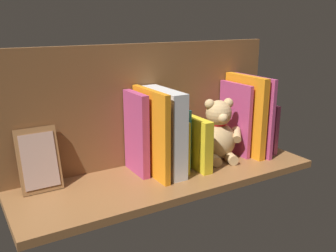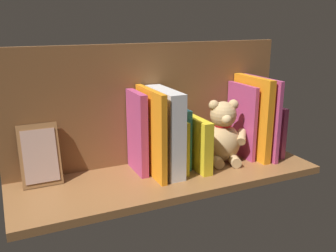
# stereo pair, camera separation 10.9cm
# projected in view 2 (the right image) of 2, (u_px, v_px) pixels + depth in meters

# --- Properties ---
(ground_plane) EXTENTS (0.92, 0.30, 0.02)m
(ground_plane) POSITION_uv_depth(u_px,v_px,m) (168.00, 177.00, 1.14)
(ground_plane) COLOR brown
(shelf_back_panel) EXTENTS (0.92, 0.02, 0.38)m
(shelf_back_panel) POSITION_uv_depth(u_px,v_px,m) (151.00, 104.00, 1.19)
(shelf_back_panel) COLOR brown
(shelf_back_panel) RESTS_ON ground_plane
(book_0) EXTENTS (0.02, 0.17, 0.17)m
(book_0) POSITION_uv_depth(u_px,v_px,m) (268.00, 128.00, 1.30)
(book_0) COLOR #B23F72
(book_0) RESTS_ON ground_plane
(book_1) EXTENTS (0.01, 0.15, 0.21)m
(book_1) POSITION_uv_depth(u_px,v_px,m) (260.00, 123.00, 1.29)
(book_1) COLOR silver
(book_1) RESTS_ON ground_plane
(book_2) EXTENTS (0.01, 0.20, 0.27)m
(book_2) POSITION_uv_depth(u_px,v_px,m) (260.00, 117.00, 1.25)
(book_2) COLOR #B23F72
(book_2) RESTS_ON ground_plane
(book_3) EXTENTS (0.02, 0.19, 0.27)m
(book_3) POSITION_uv_depth(u_px,v_px,m) (252.00, 117.00, 1.24)
(book_3) COLOR orange
(book_3) RESTS_ON ground_plane
(book_4) EXTENTS (0.01, 0.15, 0.24)m
(book_4) POSITION_uv_depth(u_px,v_px,m) (241.00, 121.00, 1.25)
(book_4) COLOR #B23F72
(book_4) RESTS_ON ground_plane
(teddy_bear) EXTENTS (0.16, 0.15, 0.20)m
(teddy_bear) POSITION_uv_depth(u_px,v_px,m) (223.00, 135.00, 1.21)
(teddy_bear) COLOR tan
(teddy_bear) RESTS_ON ground_plane
(book_5) EXTENTS (0.03, 0.19, 0.16)m
(book_5) POSITION_uv_depth(u_px,v_px,m) (193.00, 142.00, 1.17)
(book_5) COLOR yellow
(book_5) RESTS_ON ground_plane
(book_6) EXTENTS (0.01, 0.13, 0.19)m
(book_6) POSITION_uv_depth(u_px,v_px,m) (180.00, 136.00, 1.18)
(book_6) COLOR teal
(book_6) RESTS_ON ground_plane
(book_7) EXTENTS (0.02, 0.17, 0.16)m
(book_7) POSITION_uv_depth(u_px,v_px,m) (175.00, 143.00, 1.16)
(book_7) COLOR yellow
(book_7) RESTS_ON ground_plane
(dictionary_thick_white) EXTENTS (0.05, 0.19, 0.25)m
(dictionary_thick_white) POSITION_uv_depth(u_px,v_px,m) (164.00, 131.00, 1.12)
(dictionary_thick_white) COLOR silver
(dictionary_thick_white) RESTS_ON ground_plane
(book_8) EXTENTS (0.02, 0.20, 0.26)m
(book_8) POSITION_uv_depth(u_px,v_px,m) (151.00, 133.00, 1.10)
(book_8) COLOR orange
(book_8) RESTS_ON ground_plane
(book_9) EXTENTS (0.02, 0.12, 0.25)m
(book_9) POSITION_uv_depth(u_px,v_px,m) (137.00, 133.00, 1.12)
(book_9) COLOR #B23F72
(book_9) RESTS_ON ground_plane
(picture_frame_leaning) EXTENTS (0.11, 0.06, 0.17)m
(picture_frame_leaning) POSITION_uv_depth(u_px,v_px,m) (40.00, 155.00, 1.04)
(picture_frame_leaning) COLOR brown
(picture_frame_leaning) RESTS_ON ground_plane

